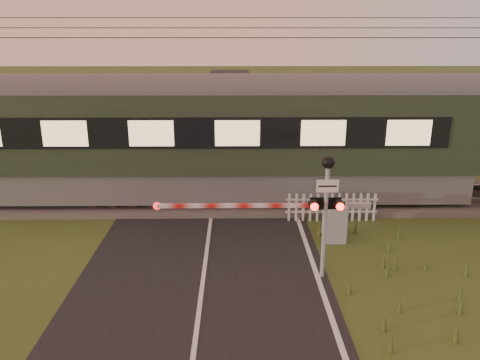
{
  "coord_description": "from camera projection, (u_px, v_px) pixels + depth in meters",
  "views": [
    {
      "loc": [
        0.77,
        -8.99,
        5.6
      ],
      "look_at": [
        0.91,
        3.2,
        1.8
      ],
      "focal_mm": 35.0,
      "sensor_mm": 36.0,
      "label": 1
    }
  ],
  "objects": [
    {
      "name": "overhead_wires",
      "position": [
        210.0,
        30.0,
        14.74
      ],
      "size": [
        120.0,
        0.62,
        0.62
      ],
      "color": "black",
      "rests_on": "ground"
    },
    {
      "name": "boom_gate",
      "position": [
        326.0,
        219.0,
        13.26
      ],
      "size": [
        6.11,
        0.84,
        1.12
      ],
      "color": "gray",
      "rests_on": "ground"
    },
    {
      "name": "road",
      "position": [
        200.0,
        307.0,
        10.02
      ],
      "size": [
        6.0,
        140.0,
        0.03
      ],
      "color": "black",
      "rests_on": "ground"
    },
    {
      "name": "ground",
      "position": [
        200.0,
        302.0,
        10.24
      ],
      "size": [
        160.0,
        160.0,
        0.0
      ],
      "primitive_type": "plane",
      "color": "#384A1C",
      "rests_on": "ground"
    },
    {
      "name": "track_bed",
      "position": [
        213.0,
        199.0,
        16.43
      ],
      "size": [
        140.0,
        3.4,
        0.39
      ],
      "color": "#47423D",
      "rests_on": "ground"
    },
    {
      "name": "picket_fence",
      "position": [
        332.0,
        207.0,
        14.54
      ],
      "size": [
        2.88,
        0.08,
        0.91
      ],
      "color": "silver",
      "rests_on": "ground"
    },
    {
      "name": "crossing_signal",
      "position": [
        326.0,
        196.0,
        10.68
      ],
      "size": [
        0.77,
        0.34,
        3.01
      ],
      "color": "gray",
      "rests_on": "ground"
    }
  ]
}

